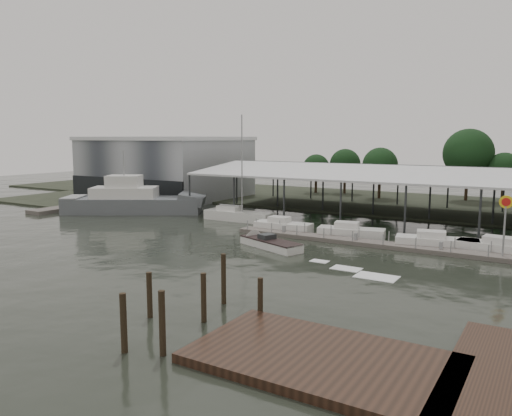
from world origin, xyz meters
The scene contains 18 objects.
ground centered at (0.00, 0.00, 0.00)m, with size 200.00×200.00×0.00m, color #242921.
land_strip_far centered at (0.00, 42.00, 0.10)m, with size 140.00×30.00×0.30m.
land_strip_west centered at (-40.00, 30.00, 0.10)m, with size 20.00×40.00×0.30m.
storage_warehouse centered at (-28.00, 29.94, 5.29)m, with size 24.50×20.50×10.50m.
covered_boat_shed centered at (17.00, 28.00, 6.13)m, with size 58.24×24.00×6.96m.
trawler_dock centered at (-30.00, 14.00, 0.25)m, with size 3.00×18.00×0.50m.
floating_dock centered at (15.00, 10.00, 0.20)m, with size 28.00×2.00×1.40m.
shell_fuel_sign centered at (27.00, 9.99, 3.93)m, with size 1.10×0.18×5.55m.
boardwalk_platform centered at (24.55, -15.27, 0.20)m, with size 15.00×12.00×0.50m.
grey_trawler centered at (-19.48, 13.53, 1.58)m, with size 19.08×14.37×8.84m.
white_sailboat centered at (-3.49, 15.49, 0.66)m, with size 9.13×2.77×13.30m.
speedboat_underway centered at (7.25, 4.18, 0.39)m, with size 17.96×8.23×2.00m.
moored_cruiser_0 centered at (4.88, 11.82, 0.61)m, with size 6.50×2.59×1.70m.
moored_cruiser_1 centered at (12.54, 12.42, 0.61)m, with size 7.11×3.58×1.70m.
moored_cruiser_2 centered at (21.18, 11.82, 0.61)m, with size 7.65×3.56×1.70m.
moored_cruiser_3 centered at (27.10, 12.06, 0.61)m, with size 8.50×3.13×1.70m.
mooring_pilings centered at (13.85, -15.58, 1.15)m, with size 5.77×8.72×3.79m.
horizon_tree_line centered at (22.72, 48.24, 6.31)m, with size 70.39×12.26×11.79m.
Camera 1 is at (30.68, -36.06, 10.28)m, focal length 35.00 mm.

